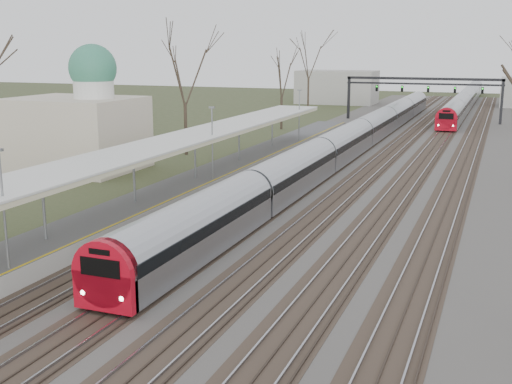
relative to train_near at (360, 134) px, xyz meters
The scene contains 8 objects.
track_bed 4.27m from the train_near, 46.66° to the right, with size 24.00×160.00×0.22m.
platform 21.48m from the train_near, 107.78° to the right, with size 3.50×69.00×1.00m, color #9E9B93.
canopy 25.91m from the train_near, 104.71° to the right, with size 4.10×50.00×3.11m.
dome_building 27.77m from the train_near, 133.95° to the right, with size 10.00×8.00×10.30m.
signal_gantry 27.42m from the train_near, 84.11° to the left, with size 21.00×0.59×6.08m.
tree_west_far 18.75m from the train_near, 145.60° to the right, with size 5.50×5.50×11.33m.
train_near is the anchor object (origin of this frame).
train_far 53.53m from the train_near, 82.49° to the left, with size 2.62×75.21×3.05m.
Camera 1 is at (10.93, -5.79, 9.92)m, focal length 45.00 mm.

